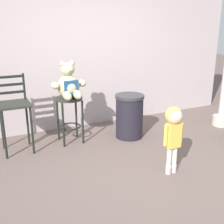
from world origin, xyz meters
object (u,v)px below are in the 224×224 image
at_px(bar_stool_with_teddy, 70,110).
at_px(teddy_bear, 69,85).
at_px(child_walking, 174,126).
at_px(trash_bin, 129,116).
at_px(bar_chair_empty, 14,108).

distance_m(bar_stool_with_teddy, teddy_bear, 0.41).
bearing_deg(child_walking, trash_bin, 27.20).
bearing_deg(bar_chair_empty, trash_bin, -8.05).
xyz_separation_m(trash_bin, bar_chair_empty, (-1.75, 0.25, 0.30)).
bearing_deg(teddy_bear, trash_bin, -12.06).
distance_m(teddy_bear, child_walking, 1.73).
bearing_deg(bar_stool_with_teddy, bar_chair_empty, 178.66).
height_order(bar_stool_with_teddy, teddy_bear, teddy_bear).
bearing_deg(trash_bin, bar_stool_with_teddy, 166.32).
distance_m(trash_bin, bar_chair_empty, 1.79).
xyz_separation_m(bar_stool_with_teddy, teddy_bear, (0.00, -0.03, 0.40)).
bearing_deg(teddy_bear, bar_stool_with_teddy, 90.00).
bearing_deg(trash_bin, child_walking, -94.79).
xyz_separation_m(bar_stool_with_teddy, bar_chair_empty, (-0.81, 0.02, 0.13)).
relative_size(teddy_bear, bar_chair_empty, 0.49).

